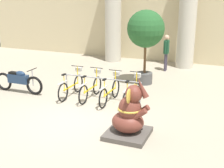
# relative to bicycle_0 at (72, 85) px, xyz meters

# --- Properties ---
(ground_plane) EXTENTS (60.00, 60.00, 0.00)m
(ground_plane) POSITION_rel_bicycle_0_xyz_m (1.13, -1.85, -0.40)
(ground_plane) COLOR #9E937F
(building_facade) EXTENTS (20.00, 0.20, 6.00)m
(building_facade) POSITION_rel_bicycle_0_xyz_m (1.13, 6.75, 2.60)
(building_facade) COLOR #C6B78E
(building_facade) RESTS_ON ground_plane
(column_left) EXTENTS (1.03, 1.03, 5.16)m
(column_left) POSITION_rel_bicycle_0_xyz_m (-0.73, 5.75, 2.23)
(column_left) COLOR #BCB7A8
(column_left) RESTS_ON ground_plane
(column_right) EXTENTS (1.03, 1.03, 5.16)m
(column_right) POSITION_rel_bicycle_0_xyz_m (2.98, 5.75, 2.23)
(column_right) COLOR #BCB7A8
(column_right) RESTS_ON ground_plane
(bike_rack) EXTENTS (2.83, 0.05, 0.77)m
(bike_rack) POSITION_rel_bicycle_0_xyz_m (1.11, 0.10, 0.18)
(bike_rack) COLOR gray
(bike_rack) RESTS_ON ground_plane
(bicycle_0) EXTENTS (0.48, 1.75, 1.00)m
(bicycle_0) POSITION_rel_bicycle_0_xyz_m (0.00, 0.00, 0.00)
(bicycle_0) COLOR black
(bicycle_0) RESTS_ON ground_plane
(bicycle_1) EXTENTS (0.48, 1.75, 1.00)m
(bicycle_1) POSITION_rel_bicycle_0_xyz_m (0.74, 0.03, 0.00)
(bicycle_1) COLOR black
(bicycle_1) RESTS_ON ground_plane
(bicycle_2) EXTENTS (0.48, 1.75, 1.00)m
(bicycle_2) POSITION_rel_bicycle_0_xyz_m (1.48, -0.04, 0.00)
(bicycle_2) COLOR black
(bicycle_2) RESTS_ON ground_plane
(bicycle_3) EXTENTS (0.48, 1.75, 1.00)m
(bicycle_3) POSITION_rel_bicycle_0_xyz_m (2.23, 0.02, 0.00)
(bicycle_3) COLOR black
(bicycle_3) RESTS_ON ground_plane
(elephant_statue) EXTENTS (1.08, 1.08, 1.64)m
(elephant_statue) POSITION_rel_bicycle_0_xyz_m (2.89, -2.20, 0.16)
(elephant_statue) COLOR #4C4742
(elephant_statue) RESTS_ON ground_plane
(motorcycle) EXTENTS (2.03, 0.55, 0.93)m
(motorcycle) POSITION_rel_bicycle_0_xyz_m (-1.98, -0.35, 0.06)
(motorcycle) COLOR black
(motorcycle) RESTS_ON ground_plane
(person_pedestrian) EXTENTS (0.22, 0.47, 1.65)m
(person_pedestrian) POSITION_rel_bicycle_0_xyz_m (2.28, 4.76, 0.59)
(person_pedestrian) COLOR #383342
(person_pedestrian) RESTS_ON ground_plane
(potted_tree) EXTENTS (1.44, 1.44, 2.90)m
(potted_tree) POSITION_rel_bicycle_0_xyz_m (1.94, 2.45, 1.67)
(potted_tree) COLOR #4C4C4C
(potted_tree) RESTS_ON ground_plane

